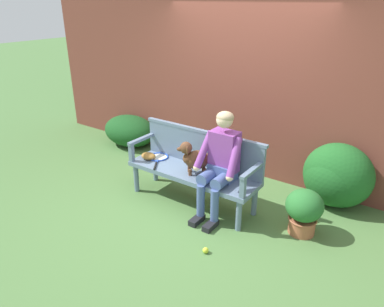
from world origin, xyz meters
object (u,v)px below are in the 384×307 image
Objects in this scene: person_seated at (220,161)px; dog_on_bench at (194,158)px; potted_plant at (304,210)px; tennis_ball at (206,250)px; baseball_glove at (148,156)px; garden_bench at (192,175)px; tennis_racket at (158,158)px.

person_seated reaches higher than dog_on_bench.
tennis_ball is at bearing -126.50° from potted_plant.
potted_plant is (1.02, 0.20, -0.42)m from person_seated.
dog_on_bench is at bearing -0.81° from baseball_glove.
baseball_glove is 0.40× the size of potted_plant.
tennis_racket reaches higher than garden_bench.
tennis_racket is (-0.63, 0.06, 0.07)m from garden_bench.
garden_bench is 0.63m from tennis_racket.
tennis_ball is (0.68, -0.75, -0.65)m from dog_on_bench.
tennis_ball is (0.74, -0.79, -0.37)m from garden_bench.
garden_bench is at bearing 133.21° from tennis_ball.
dog_on_bench is 1.98× the size of baseball_glove.
person_seated is 6.07× the size of baseball_glove.
garden_bench reaches higher than tennis_ball.
baseball_glove is at bearing -178.88° from person_seated.
person_seated is 20.22× the size of tennis_ball.
tennis_racket reaches higher than tennis_ball.
baseball_glove is at bearing -179.50° from dog_on_bench.
baseball_glove reaches higher than garden_bench.
baseball_glove is (-1.15, -0.02, -0.22)m from person_seated.
person_seated reaches higher than potted_plant.
potted_plant is at bearing 8.60° from dog_on_bench.
potted_plant is (1.40, 0.21, -0.37)m from dog_on_bench.
dog_on_bench is 0.79× the size of tennis_racket.
potted_plant reaches higher than garden_bench.
dog_on_bench is (0.06, -0.03, 0.28)m from garden_bench.
dog_on_bench is at bearing -7.44° from tennis_racket.
dog_on_bench is at bearing -171.40° from potted_plant.
tennis_ball is 1.23m from potted_plant.
potted_plant is at bearing 4.41° from baseball_glove.
potted_plant is at bearing 10.85° from person_seated.
dog_on_bench is 0.72m from tennis_racket.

